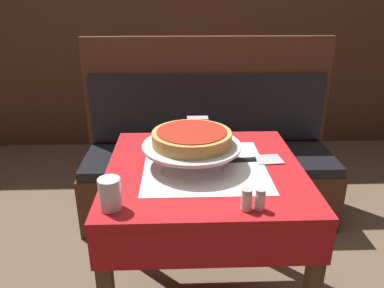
{
  "coord_description": "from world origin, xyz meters",
  "views": [
    {
      "loc": [
        -0.1,
        -1.34,
        1.41
      ],
      "look_at": [
        -0.05,
        -0.01,
        0.86
      ],
      "focal_mm": 35.0,
      "sensor_mm": 36.0,
      "label": 1
    }
  ],
  "objects_px": {
    "pizza_pan_stand": "(192,146)",
    "pizza_server": "(255,160)",
    "dining_table_front": "(204,190)",
    "dining_table_rear": "(207,94)",
    "water_glass_near": "(110,194)",
    "salt_shaker": "(247,200)",
    "napkin_holder": "(198,126)",
    "booth_bench": "(209,168)",
    "condiment_caddy": "(215,78)",
    "deep_dish_pizza": "(192,138)",
    "pepper_shaker": "(260,199)"
  },
  "relations": [
    {
      "from": "dining_table_rear",
      "to": "water_glass_near",
      "type": "height_order",
      "value": "water_glass_near"
    },
    {
      "from": "dining_table_rear",
      "to": "booth_bench",
      "type": "height_order",
      "value": "booth_bench"
    },
    {
      "from": "pizza_pan_stand",
      "to": "napkin_holder",
      "type": "relative_size",
      "value": 3.93
    },
    {
      "from": "pizza_pan_stand",
      "to": "pizza_server",
      "type": "relative_size",
      "value": 1.56
    },
    {
      "from": "dining_table_front",
      "to": "pizza_server",
      "type": "distance_m",
      "value": 0.24
    },
    {
      "from": "pizza_pan_stand",
      "to": "pizza_server",
      "type": "height_order",
      "value": "pizza_pan_stand"
    },
    {
      "from": "dining_table_rear",
      "to": "salt_shaker",
      "type": "distance_m",
      "value": 1.87
    },
    {
      "from": "dining_table_rear",
      "to": "condiment_caddy",
      "type": "bearing_deg",
      "value": -60.77
    },
    {
      "from": "pepper_shaker",
      "to": "napkin_holder",
      "type": "height_order",
      "value": "napkin_holder"
    },
    {
      "from": "pepper_shaker",
      "to": "condiment_caddy",
      "type": "xyz_separation_m",
      "value": [
        0.02,
        1.78,
        -0.0
      ]
    },
    {
      "from": "water_glass_near",
      "to": "napkin_holder",
      "type": "distance_m",
      "value": 0.71
    },
    {
      "from": "napkin_holder",
      "to": "dining_table_front",
      "type": "bearing_deg",
      "value": -88.12
    },
    {
      "from": "dining_table_rear",
      "to": "deep_dish_pizza",
      "type": "xyz_separation_m",
      "value": [
        -0.18,
        -1.52,
        0.23
      ]
    },
    {
      "from": "pizza_pan_stand",
      "to": "salt_shaker",
      "type": "distance_m",
      "value": 0.38
    },
    {
      "from": "water_glass_near",
      "to": "napkin_holder",
      "type": "bearing_deg",
      "value": 64.22
    },
    {
      "from": "booth_bench",
      "to": "condiment_caddy",
      "type": "xyz_separation_m",
      "value": [
        0.09,
        0.59,
        0.47
      ]
    },
    {
      "from": "booth_bench",
      "to": "pizza_server",
      "type": "relative_size",
      "value": 6.32
    },
    {
      "from": "booth_bench",
      "to": "condiment_caddy",
      "type": "distance_m",
      "value": 0.76
    },
    {
      "from": "water_glass_near",
      "to": "pepper_shaker",
      "type": "xyz_separation_m",
      "value": [
        0.48,
        -0.02,
        -0.02
      ]
    },
    {
      "from": "booth_bench",
      "to": "water_glass_near",
      "type": "relative_size",
      "value": 15.14
    },
    {
      "from": "salt_shaker",
      "to": "condiment_caddy",
      "type": "relative_size",
      "value": 0.51
    },
    {
      "from": "booth_bench",
      "to": "dining_table_rear",
      "type": "bearing_deg",
      "value": 86.87
    },
    {
      "from": "dining_table_rear",
      "to": "condiment_caddy",
      "type": "height_order",
      "value": "condiment_caddy"
    },
    {
      "from": "dining_table_front",
      "to": "napkin_holder",
      "type": "relative_size",
      "value": 7.78
    },
    {
      "from": "water_glass_near",
      "to": "salt_shaker",
      "type": "bearing_deg",
      "value": -3.07
    },
    {
      "from": "dining_table_front",
      "to": "pizza_server",
      "type": "height_order",
      "value": "pizza_server"
    },
    {
      "from": "pizza_pan_stand",
      "to": "pizza_server",
      "type": "distance_m",
      "value": 0.27
    },
    {
      "from": "dining_table_front",
      "to": "water_glass_near",
      "type": "xyz_separation_m",
      "value": [
        -0.32,
        -0.3,
        0.16
      ]
    },
    {
      "from": "dining_table_rear",
      "to": "pizza_pan_stand",
      "type": "distance_m",
      "value": 1.54
    },
    {
      "from": "pizza_server",
      "to": "salt_shaker",
      "type": "height_order",
      "value": "salt_shaker"
    },
    {
      "from": "booth_bench",
      "to": "napkin_holder",
      "type": "relative_size",
      "value": 15.93
    },
    {
      "from": "pizza_server",
      "to": "condiment_caddy",
      "type": "distance_m",
      "value": 1.41
    },
    {
      "from": "dining_table_front",
      "to": "condiment_caddy",
      "type": "bearing_deg",
      "value": 83.11
    },
    {
      "from": "dining_table_front",
      "to": "napkin_holder",
      "type": "distance_m",
      "value": 0.38
    },
    {
      "from": "pizza_pan_stand",
      "to": "water_glass_near",
      "type": "bearing_deg",
      "value": -130.49
    },
    {
      "from": "pizza_pan_stand",
      "to": "napkin_holder",
      "type": "distance_m",
      "value": 0.33
    },
    {
      "from": "booth_bench",
      "to": "deep_dish_pizza",
      "type": "xyz_separation_m",
      "value": [
        -0.14,
        -0.84,
        0.55
      ]
    },
    {
      "from": "dining_table_front",
      "to": "deep_dish_pizza",
      "type": "relative_size",
      "value": 2.49
    },
    {
      "from": "pizza_pan_stand",
      "to": "deep_dish_pizza",
      "type": "xyz_separation_m",
      "value": [
        -0.0,
        0.0,
        0.04
      ]
    },
    {
      "from": "dining_table_rear",
      "to": "pizza_server",
      "type": "bearing_deg",
      "value": -86.77
    },
    {
      "from": "napkin_holder",
      "to": "pizza_server",
      "type": "bearing_deg",
      "value": -53.46
    },
    {
      "from": "water_glass_near",
      "to": "pizza_server",
      "type": "bearing_deg",
      "value": 32.73
    },
    {
      "from": "pizza_pan_stand",
      "to": "deep_dish_pizza",
      "type": "relative_size",
      "value": 1.26
    },
    {
      "from": "salt_shaker",
      "to": "booth_bench",
      "type": "bearing_deg",
      "value": 91.04
    },
    {
      "from": "booth_bench",
      "to": "water_glass_near",
      "type": "distance_m",
      "value": 1.32
    },
    {
      "from": "dining_table_rear",
      "to": "salt_shaker",
      "type": "bearing_deg",
      "value": -90.48
    },
    {
      "from": "pizza_pan_stand",
      "to": "condiment_caddy",
      "type": "distance_m",
      "value": 1.45
    },
    {
      "from": "deep_dish_pizza",
      "to": "dining_table_front",
      "type": "bearing_deg",
      "value": -20.0
    },
    {
      "from": "dining_table_rear",
      "to": "deep_dish_pizza",
      "type": "distance_m",
      "value": 1.55
    },
    {
      "from": "water_glass_near",
      "to": "salt_shaker",
      "type": "distance_m",
      "value": 0.43
    }
  ]
}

